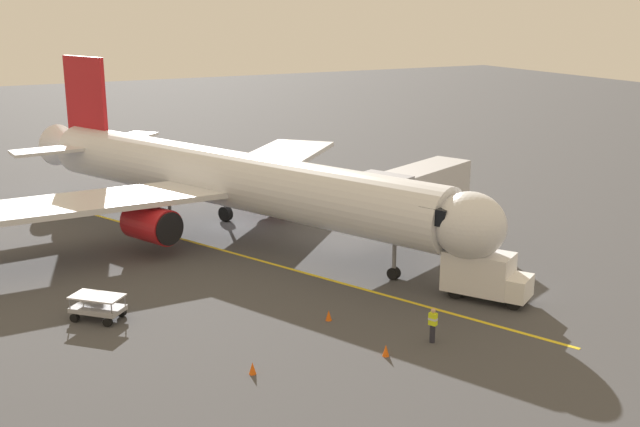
# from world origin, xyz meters

# --- Properties ---
(ground_plane) EXTENTS (220.00, 220.00, 0.00)m
(ground_plane) POSITION_xyz_m (0.00, 0.00, 0.00)
(ground_plane) COLOR #424244
(apron_lead_in_line) EXTENTS (16.58, 36.60, 0.01)m
(apron_lead_in_line) POSITION_xyz_m (1.05, 8.50, 0.01)
(apron_lead_in_line) COLOR yellow
(apron_lead_in_line) RESTS_ON ground
(airplane) EXTENTS (31.96, 38.12, 11.50)m
(airplane) POSITION_xyz_m (1.17, 2.24, 4.00)
(airplane) COLOR silver
(airplane) RESTS_ON ground
(jet_bridge) EXTENTS (11.14, 6.90, 5.40)m
(jet_bridge) POSITION_xyz_m (-8.35, 10.34, 3.76)
(jet_bridge) COLOR #B7B7BC
(jet_bridge) RESTS_ON ground
(ground_crew_marshaller) EXTENTS (0.40, 0.47, 1.71)m
(ground_crew_marshaller) POSITION_xyz_m (-1.45, 23.02, 0.89)
(ground_crew_marshaller) COLOR #23232D
(ground_crew_marshaller) RESTS_ON ground
(belt_loader_near_nose) EXTENTS (4.04, 4.13, 2.32)m
(belt_loader_near_nose) POSITION_xyz_m (-4.35, -11.34, 0.71)
(belt_loader_near_nose) COLOR yellow
(belt_loader_near_nose) RESTS_ON ground
(box_truck_portside) EXTENTS (4.11, 4.93, 2.62)m
(box_truck_portside) POSITION_xyz_m (-7.12, 19.75, 1.39)
(box_truck_portside) COLOR white
(box_truck_portside) RESTS_ON ground
(baggage_cart_starboard_side) EXTENTS (2.84, 2.82, 1.27)m
(baggage_cart_starboard_side) POSITION_xyz_m (12.02, 13.07, 0.66)
(baggage_cart_starboard_side) COLOR #9E9EA3
(baggage_cart_starboard_side) RESTS_ON ground
(safety_cone_nose_left) EXTENTS (0.32, 0.32, 0.55)m
(safety_cone_nose_left) POSITION_xyz_m (7.34, 22.20, 0.28)
(safety_cone_nose_left) COLOR #F2590F
(safety_cone_nose_left) RESTS_ON ground
(safety_cone_nose_right) EXTENTS (0.32, 0.32, 0.55)m
(safety_cone_nose_right) POSITION_xyz_m (1.28, 23.30, 0.28)
(safety_cone_nose_right) COLOR #F2590F
(safety_cone_nose_right) RESTS_ON ground
(safety_cone_wing_port) EXTENTS (0.32, 0.32, 0.55)m
(safety_cone_wing_port) POSITION_xyz_m (1.70, 18.49, 0.28)
(safety_cone_wing_port) COLOR #F2590F
(safety_cone_wing_port) RESTS_ON ground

